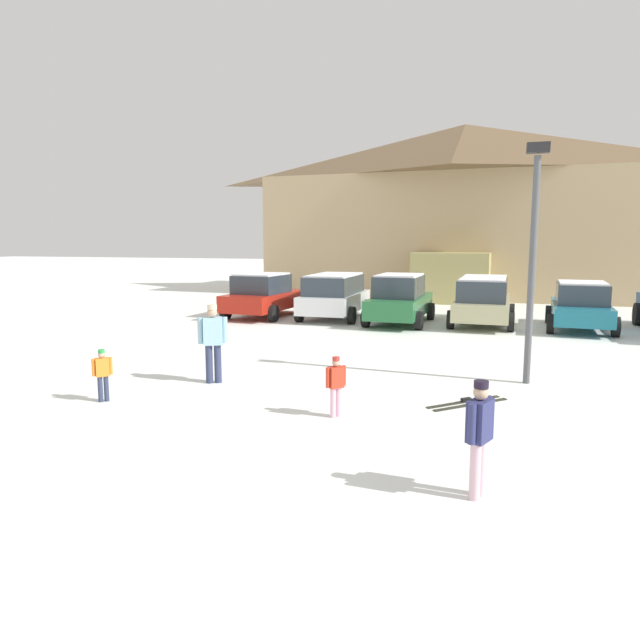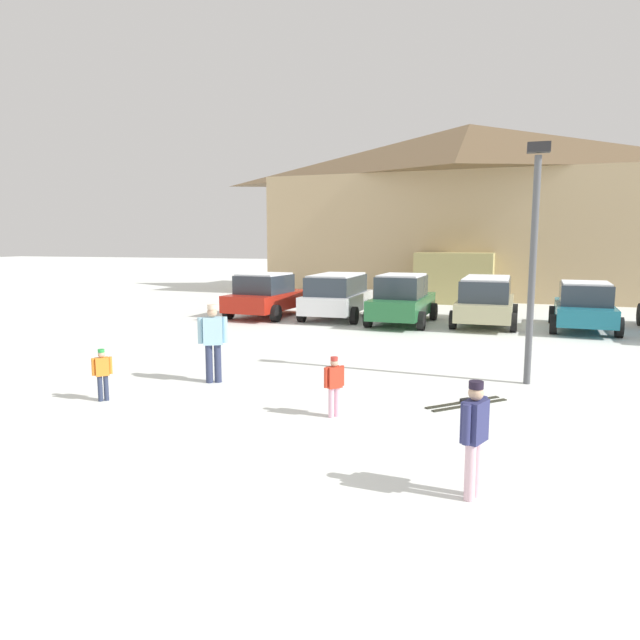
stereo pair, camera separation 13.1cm
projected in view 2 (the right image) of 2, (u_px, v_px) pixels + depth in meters
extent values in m
plane|color=white|center=(81.00, 509.00, 6.41)|extent=(160.00, 160.00, 0.00)
cube|color=tan|center=(466.00, 237.00, 31.80)|extent=(20.67, 9.53, 6.37)
pyramid|color=brown|center=(469.00, 151.00, 31.16)|extent=(21.29, 10.16, 2.88)
cube|color=tan|center=(454.00, 278.00, 27.16)|extent=(3.67, 1.94, 2.40)
cube|color=#B52114|center=(267.00, 300.00, 22.47)|extent=(2.22, 4.15, 0.64)
cube|color=#2D3842|center=(264.00, 284.00, 22.19)|extent=(1.83, 2.22, 0.70)
cube|color=white|center=(264.00, 274.00, 22.14)|extent=(1.70, 2.11, 0.06)
cylinder|color=black|center=(259.00, 304.00, 24.03)|extent=(0.28, 0.66, 0.64)
cylinder|color=black|center=(303.00, 306.00, 23.27)|extent=(0.28, 0.66, 0.64)
cylinder|color=black|center=(229.00, 311.00, 21.75)|extent=(0.28, 0.66, 0.64)
cylinder|color=black|center=(276.00, 313.00, 21.00)|extent=(0.28, 0.66, 0.64)
cube|color=white|center=(337.00, 302.00, 21.91)|extent=(1.89, 4.21, 0.65)
cube|color=#2D3842|center=(337.00, 285.00, 21.73)|extent=(1.66, 3.20, 0.69)
cube|color=white|center=(337.00, 275.00, 21.68)|extent=(1.55, 3.04, 0.06)
cylinder|color=black|center=(323.00, 306.00, 23.48)|extent=(0.23, 0.64, 0.64)
cylinder|color=black|center=(370.00, 307.00, 22.88)|extent=(0.23, 0.64, 0.64)
cylinder|color=black|center=(302.00, 313.00, 21.03)|extent=(0.23, 0.64, 0.64)
cylinder|color=black|center=(354.00, 315.00, 20.42)|extent=(0.23, 0.64, 0.64)
cube|color=#276E3B|center=(402.00, 306.00, 20.58)|extent=(1.92, 4.34, 0.67)
cube|color=#2D3842|center=(402.00, 286.00, 20.28)|extent=(1.61, 2.29, 0.75)
cube|color=white|center=(402.00, 275.00, 20.22)|extent=(1.50, 2.17, 0.06)
cylinder|color=black|center=(386.00, 309.00, 22.17)|extent=(0.25, 0.65, 0.64)
cylinder|color=black|center=(434.00, 312.00, 21.54)|extent=(0.25, 0.65, 0.64)
cylinder|color=black|center=(368.00, 318.00, 19.71)|extent=(0.25, 0.65, 0.64)
cylinder|color=black|center=(421.00, 321.00, 19.08)|extent=(0.25, 0.65, 0.64)
cube|color=tan|center=(486.00, 307.00, 20.29)|extent=(1.98, 4.66, 0.61)
cube|color=#2D3842|center=(486.00, 289.00, 20.11)|extent=(1.72, 3.55, 0.72)
cube|color=white|center=(487.00, 278.00, 20.06)|extent=(1.61, 3.37, 0.06)
cylinder|color=black|center=(461.00, 310.00, 21.98)|extent=(0.24, 0.65, 0.64)
cylinder|color=black|center=(515.00, 312.00, 21.34)|extent=(0.24, 0.65, 0.64)
cylinder|color=black|center=(453.00, 320.00, 19.32)|extent=(0.24, 0.65, 0.64)
cylinder|color=black|center=(514.00, 322.00, 18.68)|extent=(0.24, 0.65, 0.64)
cube|color=#1C7086|center=(584.00, 312.00, 19.12)|extent=(2.03, 4.22, 0.57)
cube|color=#2D3842|center=(585.00, 294.00, 18.84)|extent=(1.69, 2.24, 0.68)
cube|color=white|center=(586.00, 283.00, 18.79)|extent=(1.57, 2.12, 0.06)
cylinder|color=black|center=(552.00, 315.00, 20.67)|extent=(0.26, 0.65, 0.64)
cylinder|color=black|center=(610.00, 317.00, 20.00)|extent=(0.26, 0.65, 0.64)
cylinder|color=black|center=(553.00, 324.00, 18.32)|extent=(0.26, 0.65, 0.64)
cylinder|color=black|center=(619.00, 327.00, 17.65)|extent=(0.26, 0.65, 0.64)
cylinder|color=#E6AFC8|center=(337.00, 402.00, 9.75)|extent=(0.09, 0.09, 0.51)
cylinder|color=#E6AFC8|center=(331.00, 403.00, 9.69)|extent=(0.09, 0.09, 0.51)
cube|color=red|center=(334.00, 377.00, 9.66)|extent=(0.28, 0.29, 0.36)
cylinder|color=red|center=(342.00, 376.00, 9.73)|extent=(0.07, 0.07, 0.35)
cylinder|color=red|center=(326.00, 378.00, 9.58)|extent=(0.07, 0.07, 0.35)
sphere|color=tan|center=(334.00, 363.00, 9.63)|extent=(0.13, 0.13, 0.13)
cylinder|color=#BE352D|center=(334.00, 359.00, 9.62)|extent=(0.13, 0.13, 0.06)
cylinder|color=beige|center=(476.00, 468.00, 6.70)|extent=(0.13, 0.13, 0.69)
cylinder|color=beige|center=(470.00, 472.00, 6.59)|extent=(0.13, 0.13, 0.69)
cube|color=navy|center=(475.00, 421.00, 6.56)|extent=(0.32, 0.39, 0.49)
cylinder|color=navy|center=(483.00, 416.00, 6.72)|extent=(0.09, 0.09, 0.46)
cylinder|color=navy|center=(466.00, 425.00, 6.40)|extent=(0.09, 0.09, 0.46)
sphere|color=tan|center=(476.00, 393.00, 6.52)|extent=(0.18, 0.18, 0.18)
cylinder|color=black|center=(476.00, 385.00, 6.50)|extent=(0.17, 0.17, 0.08)
cylinder|color=#2E3854|center=(106.00, 388.00, 10.73)|extent=(0.09, 0.09, 0.49)
cylinder|color=#2E3854|center=(100.00, 389.00, 10.68)|extent=(0.09, 0.09, 0.49)
cube|color=orange|center=(102.00, 367.00, 10.64)|extent=(0.27, 0.27, 0.34)
cylinder|color=orange|center=(110.00, 365.00, 10.71)|extent=(0.07, 0.07, 0.33)
cylinder|color=orange|center=(93.00, 367.00, 10.57)|extent=(0.07, 0.07, 0.33)
sphere|color=tan|center=(101.00, 354.00, 10.61)|extent=(0.12, 0.12, 0.12)
cylinder|color=green|center=(101.00, 351.00, 10.60)|extent=(0.12, 0.12, 0.06)
cylinder|color=#313858|center=(209.00, 364.00, 12.05)|extent=(0.15, 0.15, 0.82)
cylinder|color=#313858|center=(218.00, 363.00, 12.08)|extent=(0.15, 0.15, 0.82)
cube|color=#96C5DB|center=(213.00, 331.00, 11.97)|extent=(0.47, 0.40, 0.58)
cylinder|color=#96C5DB|center=(200.00, 331.00, 11.91)|extent=(0.11, 0.11, 0.55)
cylinder|color=#96C5DB|center=(225.00, 330.00, 12.02)|extent=(0.11, 0.11, 0.55)
sphere|color=tan|center=(212.00, 312.00, 11.91)|extent=(0.21, 0.21, 0.21)
cylinder|color=beige|center=(212.00, 307.00, 11.90)|extent=(0.20, 0.20, 0.10)
cube|color=#26281F|center=(470.00, 405.00, 10.42)|extent=(1.29, 1.24, 0.02)
cube|color=black|center=(473.00, 403.00, 10.43)|extent=(0.20, 0.20, 0.06)
cube|color=#26281F|center=(463.00, 402.00, 10.59)|extent=(1.29, 1.24, 0.02)
cube|color=black|center=(465.00, 400.00, 10.61)|extent=(0.20, 0.20, 0.06)
cylinder|color=#515459|center=(532.00, 273.00, 11.69)|extent=(0.14, 0.14, 4.68)
cube|color=#232326|center=(539.00, 147.00, 11.35)|extent=(0.44, 0.24, 0.20)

